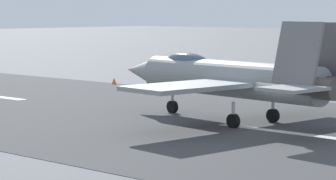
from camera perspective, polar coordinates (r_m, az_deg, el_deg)
The scene contains 6 objects.
ground_plane at distance 40.44m, azimuth 8.02°, elevation -3.05°, with size 400.00×400.00×0.00m, color slate.
runway_strip at distance 40.43m, azimuth 8.04°, elevation -3.04°, with size 240.00×26.00×0.02m.
fighter_jet at distance 43.57m, azimuth 4.49°, elevation 0.93°, with size 17.39×15.29×5.69m.
crew_person at distance 63.51m, azimuth -1.39°, elevation 0.95°, with size 0.49×0.57×1.58m.
marker_cone_mid at distance 55.91m, azimuth 7.15°, elevation -0.29°, with size 0.44×0.44×0.55m, color orange.
marker_cone_far at distance 65.92m, azimuth -4.00°, elevation 0.67°, with size 0.44×0.44×0.55m, color orange.
Camera 1 is at (-22.17, 33.25, 6.22)m, focal length 82.65 mm.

